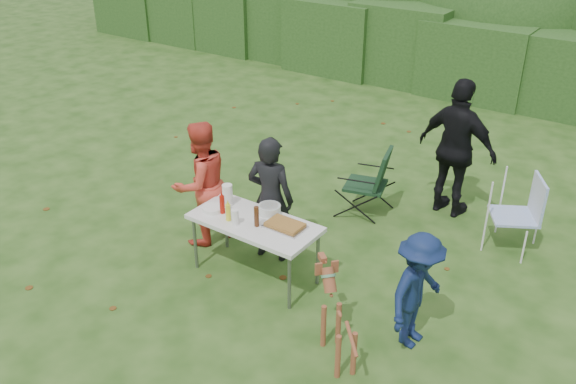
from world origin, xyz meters
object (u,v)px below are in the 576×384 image
Objects in this scene: person_cook at (271,199)px; beer_bottle at (256,217)px; paper_towel_roll at (228,195)px; lawn_chair at (514,213)px; person_red_jacket at (201,184)px; person_black_puffy at (457,149)px; dog at (339,325)px; mustard_bottle at (228,212)px; folding_table at (254,225)px; camping_chair at (366,181)px; ketchup_bottle at (222,205)px; child at (418,291)px.

beer_bottle is at bearing 97.98° from person_cook.
person_cook is 6.10× the size of paper_towel_roll.
lawn_chair is 3.53m from paper_towel_roll.
person_red_jacket is at bearing 2.62° from lawn_chair.
beer_bottle is at bearing 75.78° from person_black_puffy.
dog is 1.88m from mustard_bottle.
person_black_puffy reaches higher than mustard_bottle.
person_cook is 0.95m from person_red_jacket.
lawn_chair is (2.24, 2.33, -0.19)m from folding_table.
dog reaches higher than folding_table.
mustard_bottle is 0.35m from beer_bottle.
paper_towel_roll is at bearing 165.74° from folding_table.
camping_chair is (0.32, 2.05, -0.20)m from folding_table.
beer_bottle is (0.50, -0.00, 0.01)m from ketchup_bottle.
dog is 4.04× the size of ketchup_bottle.
beer_bottle is at bearing 68.48° from camping_chair.
mustard_bottle is (0.78, -0.40, 0.03)m from person_red_jacket.
lawn_chair reaches higher than dog.
camping_chair is 0.99× the size of lawn_chair.
folding_table is 5.77× the size of paper_towel_roll.
folding_table is 7.50× the size of mustard_bottle.
person_red_jacket is (-0.93, -0.20, 0.02)m from person_cook.
person_cook is 0.98× the size of person_red_jacket.
person_cook is at bearing 59.98° from camping_chair.
camping_chair is at bearing 81.26° from folding_table.
child is 4.83× the size of paper_towel_roll.
paper_towel_roll is (-2.74, -2.20, 0.38)m from lawn_chair.
person_black_puffy is 1.16m from lawn_chair.
lawn_chair is 3.25m from beer_bottle.
dog is at bearing 98.51° from camping_chair.
child is at bearing 54.25° from lawn_chair.
person_black_puffy is 2.16× the size of dog.
ketchup_bottle is (-2.42, -0.07, 0.22)m from child.
camping_chair is 2.17m from beer_bottle.
camping_chair reaches higher than folding_table.
camping_chair is 3.77× the size of paper_towel_roll.
paper_towel_roll is (-0.81, -1.93, 0.38)m from camping_chair.
ketchup_bottle is at bearing 151.67° from mustard_bottle.
person_red_jacket is 1.82× the size of dog.
lawn_chair is at bearing 135.98° from person_red_jacket.
child is 1.28× the size of camping_chair.
camping_chair reaches higher than mustard_bottle.
dog is 4.45× the size of mustard_bottle.
person_red_jacket is 3.05m from child.
person_black_puffy is 3.47m from dog.
beer_bottle reaches higher than dog.
person_red_jacket is 1.65× the size of camping_chair.
beer_bottle is at bearing 18.00° from dog.
person_black_puffy reaches higher than ketchup_bottle.
person_red_jacket reaches higher than ketchup_bottle.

